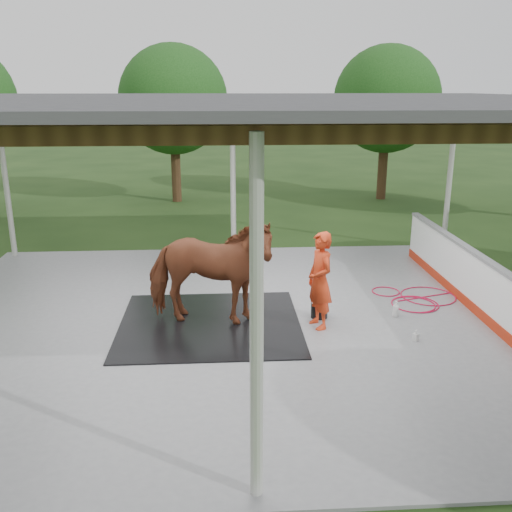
{
  "coord_description": "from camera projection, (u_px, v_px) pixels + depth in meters",
  "views": [
    {
      "loc": [
        -0.33,
        -9.88,
        4.29
      ],
      "look_at": [
        0.29,
        -0.04,
        1.34
      ],
      "focal_mm": 40.0,
      "sensor_mm": 36.0,
      "label": 1
    }
  ],
  "objects": [
    {
      "name": "dasher_board",
      "position": [
        482.0,
        289.0,
        10.81
      ],
      "size": [
        0.16,
        8.0,
        1.15
      ],
      "color": "#AA250E",
      "rests_on": "concrete_slab"
    },
    {
      "name": "pavilion_structure",
      "position": [
        239.0,
        106.0,
        9.56
      ],
      "size": [
        12.6,
        10.6,
        4.05
      ],
      "color": "beige",
      "rests_on": "ground"
    },
    {
      "name": "rubber_mat",
      "position": [
        210.0,
        324.0,
        10.55
      ],
      "size": [
        3.31,
        3.11,
        0.02
      ],
      "primitive_type": "cube",
      "color": "black",
      "rests_on": "concrete_slab"
    },
    {
      "name": "concrete_slab",
      "position": [
        240.0,
        323.0,
        10.69
      ],
      "size": [
        12.0,
        10.0,
        0.05
      ],
      "primitive_type": "cube",
      "color": "slate",
      "rests_on": "ground"
    },
    {
      "name": "wash_bucket",
      "position": [
        319.0,
        310.0,
        10.83
      ],
      "size": [
        0.32,
        0.32,
        0.3
      ],
      "color": "black",
      "rests_on": "concrete_slab"
    },
    {
      "name": "horse",
      "position": [
        209.0,
        272.0,
        10.26
      ],
      "size": [
        2.51,
        1.46,
        2.0
      ],
      "primitive_type": "imported",
      "rotation": [
        0.0,
        0.0,
        1.4
      ],
      "color": "brown",
      "rests_on": "rubber_mat"
    },
    {
      "name": "handler",
      "position": [
        320.0,
        280.0,
        10.21
      ],
      "size": [
        0.6,
        0.75,
        1.78
      ],
      "primitive_type": "imported",
      "rotation": [
        0.0,
        0.0,
        -1.27
      ],
      "color": "red",
      "rests_on": "concrete_slab"
    },
    {
      "name": "soap_bottle_b",
      "position": [
        416.0,
        335.0,
        9.85
      ],
      "size": [
        0.13,
        0.13,
        0.2
      ],
      "primitive_type": "imported",
      "rotation": [
        0.0,
        0.0,
        -0.95
      ],
      "color": "#338CD8",
      "rests_on": "concrete_slab"
    },
    {
      "name": "ground",
      "position": [
        240.0,
        324.0,
        10.7
      ],
      "size": [
        100.0,
        100.0,
        0.0
      ],
      "primitive_type": "plane",
      "color": "#1E3814"
    },
    {
      "name": "hose_coil",
      "position": [
        417.0,
        299.0,
        11.74
      ],
      "size": [
        1.73,
        1.53,
        0.02
      ],
      "color": "#BB0D35",
      "rests_on": "concrete_slab"
    },
    {
      "name": "soap_bottle_a",
      "position": [
        396.0,
        309.0,
        10.86
      ],
      "size": [
        0.13,
        0.13,
        0.31
      ],
      "primitive_type": "imported",
      "rotation": [
        0.0,
        0.0,
        0.12
      ],
      "color": "silver",
      "rests_on": "concrete_slab"
    },
    {
      "name": "tree_belt",
      "position": [
        253.0,
        114.0,
        10.49
      ],
      "size": [
        28.0,
        28.0,
        5.8
      ],
      "color": "#382314",
      "rests_on": "ground"
    }
  ]
}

